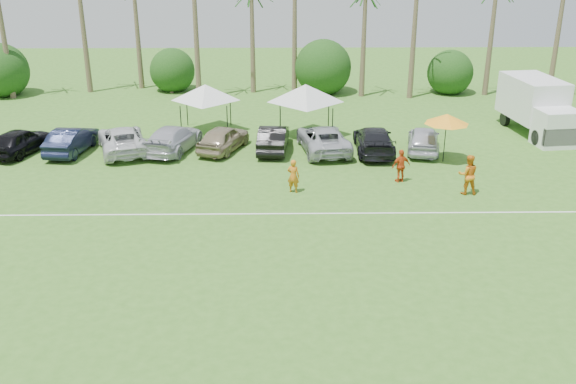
{
  "coord_description": "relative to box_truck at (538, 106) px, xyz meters",
  "views": [
    {
      "loc": [
        2.48,
        -12.42,
        11.65
      ],
      "look_at": [
        2.86,
        12.64,
        1.6
      ],
      "focal_mm": 40.0,
      "sensor_mm": 36.0,
      "label": 1
    }
  ],
  "objects": [
    {
      "name": "field_lines",
      "position": [
        -18.64,
        -18.32,
        -1.81
      ],
      "size": [
        80.0,
        12.1,
        0.01
      ],
      "color": "white",
      "rests_on": "ground"
    },
    {
      "name": "bush_tree_0",
      "position": [
        -37.64,
        12.68,
        -0.02
      ],
      "size": [
        4.0,
        4.0,
        4.0
      ],
      "color": "brown",
      "rests_on": "ground"
    },
    {
      "name": "bush_tree_1",
      "position": [
        -24.64,
        12.68,
        -0.02
      ],
      "size": [
        4.0,
        4.0,
        4.0
      ],
      "color": "brown",
      "rests_on": "ground"
    },
    {
      "name": "bush_tree_2",
      "position": [
        -12.64,
        12.68,
        -0.02
      ],
      "size": [
        4.0,
        4.0,
        4.0
      ],
      "color": "brown",
      "rests_on": "ground"
    },
    {
      "name": "bush_tree_3",
      "position": [
        -2.64,
        12.68,
        -0.02
      ],
      "size": [
        4.0,
        4.0,
        4.0
      ],
      "color": "brown",
      "rests_on": "ground"
    },
    {
      "name": "sideline_player_a",
      "position": [
        -15.46,
        -9.7,
        -0.98
      ],
      "size": [
        0.71,
        0.58,
        1.67
      ],
      "primitive_type": "imported",
      "rotation": [
        0.0,
        0.0,
        2.8
      ],
      "color": "orange",
      "rests_on": "ground"
    },
    {
      "name": "sideline_player_b",
      "position": [
        -7.07,
        -10.02,
        -0.83
      ],
      "size": [
        1.0,
        0.8,
        1.97
      ],
      "primitive_type": "imported",
      "rotation": [
        0.0,
        0.0,
        3.09
      ],
      "color": "orange",
      "rests_on": "ground"
    },
    {
      "name": "sideline_player_c",
      "position": [
        -9.99,
        -8.36,
        -0.96
      ],
      "size": [
        1.08,
        0.74,
        1.71
      ],
      "primitive_type": "imported",
      "rotation": [
        0.0,
        0.0,
        3.5
      ],
      "color": "#D14A17",
      "rests_on": "ground"
    },
    {
      "name": "box_truck",
      "position": [
        0.0,
        0.0,
        0.0
      ],
      "size": [
        3.23,
        6.83,
        3.39
      ],
      "rotation": [
        0.0,
        0.0,
        0.12
      ],
      "color": "white",
      "rests_on": "ground"
    },
    {
      "name": "canopy_tent_left",
      "position": [
        -20.73,
        0.82,
        1.22
      ],
      "size": [
        4.37,
        4.37,
        3.54
      ],
      "color": "black",
      "rests_on": "ground"
    },
    {
      "name": "canopy_tent_right",
      "position": [
        -14.51,
        -0.44,
        1.48
      ],
      "size": [
        4.75,
        4.75,
        3.85
      ],
      "color": "black",
      "rests_on": "ground"
    },
    {
      "name": "market_umbrella",
      "position": [
        -7.05,
        -5.25,
        0.62
      ],
      "size": [
        2.43,
        2.43,
        2.71
      ],
      "color": "black",
      "rests_on": "ground"
    },
    {
      "name": "parked_car_0",
      "position": [
        -30.93,
        -3.49,
        -1.07
      ],
      "size": [
        2.92,
        4.69,
        1.49
      ],
      "primitive_type": "imported",
      "rotation": [
        0.0,
        0.0,
        2.86
      ],
      "color": "black",
      "rests_on": "ground"
    },
    {
      "name": "parked_car_1",
      "position": [
        -28.04,
        -3.36,
        -1.07
      ],
      "size": [
        2.14,
        4.69,
        1.49
      ],
      "primitive_type": "imported",
      "rotation": [
        0.0,
        0.0,
        3.01
      ],
      "color": "black",
      "rests_on": "ground"
    },
    {
      "name": "parked_car_2",
      "position": [
        -25.15,
        -3.29,
        -1.07
      ],
      "size": [
        4.06,
        5.87,
        1.49
      ],
      "primitive_type": "imported",
      "rotation": [
        0.0,
        0.0,
        3.47
      ],
      "color": "silver",
      "rests_on": "ground"
    },
    {
      "name": "parked_car_3",
      "position": [
        -22.26,
        -3.13,
        -1.07
      ],
      "size": [
        3.31,
        5.5,
        1.49
      ],
      "primitive_type": "imported",
      "rotation": [
        0.0,
        0.0,
        2.89
      ],
      "color": "#B2B2BC",
      "rests_on": "ground"
    },
    {
      "name": "parked_car_4",
      "position": [
        -19.37,
        -3.11,
        -1.07
      ],
      "size": [
        3.18,
        4.71,
        1.49
      ],
      "primitive_type": "imported",
      "rotation": [
        0.0,
        0.0,
        2.78
      ],
      "color": "gray",
      "rests_on": "ground"
    },
    {
      "name": "parked_car_5",
      "position": [
        -16.47,
        -3.15,
        -1.07
      ],
      "size": [
        1.91,
        4.63,
        1.49
      ],
      "primitive_type": "imported",
      "rotation": [
        0.0,
        0.0,
        3.07
      ],
      "color": "black",
      "rests_on": "ground"
    },
    {
      "name": "parked_car_6",
      "position": [
        -13.58,
        -3.32,
        -1.07
      ],
      "size": [
        3.2,
        5.66,
        1.49
      ],
      "primitive_type": "imported",
      "rotation": [
        0.0,
        0.0,
        3.28
      ],
      "color": "#ADB0B6",
      "rests_on": "ground"
    },
    {
      "name": "parked_car_7",
      "position": [
        -10.69,
        -3.6,
        -1.07
      ],
      "size": [
        2.22,
        5.19,
        1.49
      ],
      "primitive_type": "imported",
      "rotation": [
        0.0,
        0.0,
        3.11
      ],
      "color": "black",
      "rests_on": "ground"
    },
    {
      "name": "parked_car_8",
      "position": [
        -7.8,
        -3.46,
        -1.07
      ],
      "size": [
        2.6,
        4.64,
        1.49
      ],
      "primitive_type": "imported",
      "rotation": [
        0.0,
        0.0,
        2.94
      ],
      "color": "silver",
      "rests_on": "ground"
    }
  ]
}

